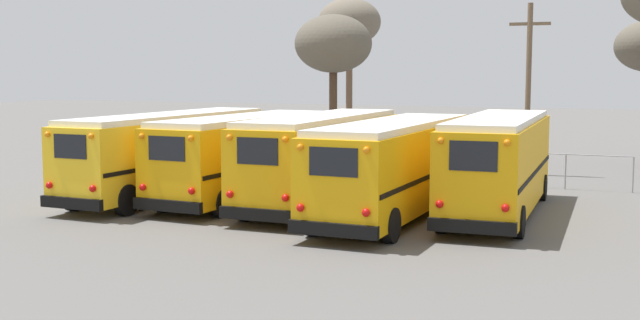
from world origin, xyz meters
name	(u,v)px	position (x,y,z in m)	size (l,w,h in m)	color
ground_plane	(316,207)	(0.00, 0.00, 0.00)	(160.00, 160.00, 0.00)	#5B5956
school_bus_0	(170,151)	(-6.04, 0.30, 1.70)	(2.76, 11.00, 3.11)	yellow
school_bus_1	(246,154)	(-3.02, 0.62, 1.67)	(3.04, 9.83, 3.07)	#E5A00C
school_bus_2	(322,157)	(0.00, 0.56, 1.71)	(2.55, 10.22, 3.16)	#E5A00C
school_bus_3	(395,165)	(3.02, -0.68, 1.68)	(2.81, 10.46, 3.09)	#E5A00C
school_bus_4	(499,162)	(6.04, 0.94, 1.75)	(2.73, 9.98, 3.23)	#E5A00C
utility_pole	(528,85)	(5.44, 11.78, 4.06)	(1.80, 0.24, 7.70)	brown
bare_tree_0	(349,24)	(-6.49, 20.89, 7.54)	(3.81, 3.81, 9.07)	brown
bare_tree_2	(333,45)	(-4.88, 14.10, 6.05)	(4.05, 4.05, 7.63)	#473323
fence_line	(385,157)	(0.00, 7.74, 0.99)	(20.14, 0.06, 1.42)	#939399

